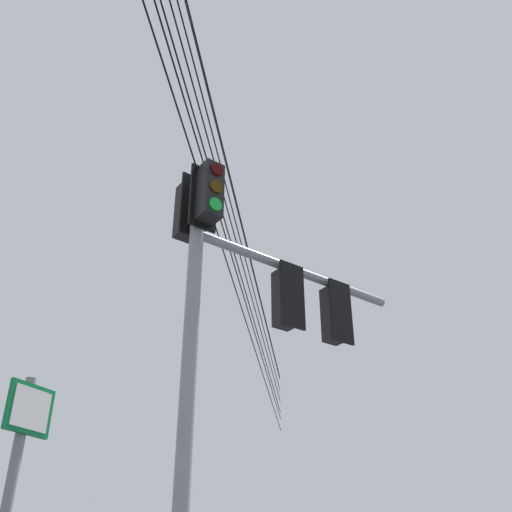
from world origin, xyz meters
TOP-DOWN VIEW (x-y plane):
  - signal_mast_assembly at (0.83, 0.09)m, footprint 1.34×3.97m
  - overhead_wire_span at (-0.07, 0.41)m, footprint 16.24×23.51m

SIDE VIEW (x-z plane):
  - signal_mast_assembly at x=0.83m, z-range 1.55..8.84m
  - overhead_wire_span at x=-0.07m, z-range 7.20..9.41m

